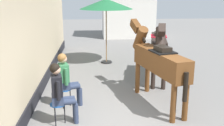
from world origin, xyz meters
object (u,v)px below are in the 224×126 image
Objects in this scene: seated_visitor_far at (66,77)px; saddled_horse_far at (159,46)px; seated_visitor_near at (60,91)px; cafe_parasol at (106,4)px; saddled_horse_near at (158,60)px.

saddled_horse_far is (2.78, 1.88, 0.38)m from seated_visitor_far.
saddled_horse_far is at bearing 44.78° from seated_visitor_near.
saddled_horse_far reaches higher than seated_visitor_far.
seated_visitor_near is at bearing -135.22° from saddled_horse_far.
seated_visitor_near is 5.54m from cafe_parasol.
saddled_horse_far is 3.05m from cafe_parasol.
seated_visitor_far is 4.67m from cafe_parasol.
seated_visitor_near is 0.47× the size of saddled_horse_near.
saddled_horse_far reaches higher than seated_visitor_near.
saddled_horse_near is 1.14× the size of cafe_parasol.
cafe_parasol is at bearing 104.40° from saddled_horse_near.
cafe_parasol is (1.23, 4.21, 1.59)m from seated_visitor_far.
cafe_parasol is at bearing 123.74° from saddled_horse_far.
seated_visitor_near is 0.54× the size of cafe_parasol.
saddled_horse_near is (2.35, 0.96, 0.38)m from seated_visitor_near.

